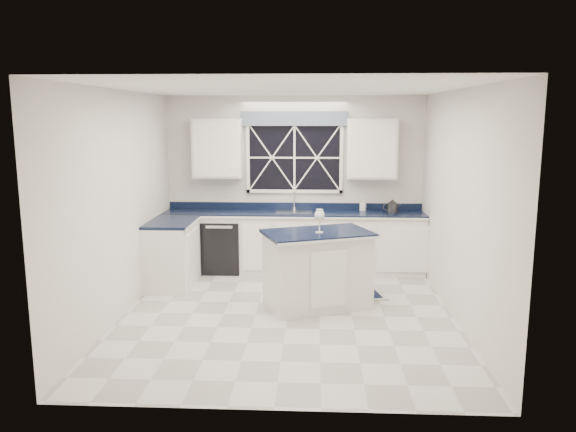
# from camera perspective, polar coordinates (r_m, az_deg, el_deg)

# --- Properties ---
(ground) EXTENTS (4.50, 4.50, 0.00)m
(ground) POSITION_cam_1_polar(r_m,az_deg,el_deg) (6.94, -0.06, -10.02)
(ground) COLOR silver
(ground) RESTS_ON ground
(back_wall) EXTENTS (4.00, 0.10, 2.70)m
(back_wall) POSITION_cam_1_polar(r_m,az_deg,el_deg) (8.82, 0.67, 3.37)
(back_wall) COLOR silver
(back_wall) RESTS_ON ground
(base_cabinets) EXTENTS (3.99, 1.60, 0.90)m
(base_cabinets) POSITION_cam_1_polar(r_m,az_deg,el_deg) (8.54, -1.69, -3.00)
(base_cabinets) COLOR white
(base_cabinets) RESTS_ON ground
(countertop) EXTENTS (3.98, 0.64, 0.04)m
(countertop) POSITION_cam_1_polar(r_m,az_deg,el_deg) (8.59, 0.59, 0.28)
(countertop) COLOR black
(countertop) RESTS_ON base_cabinets
(dishwasher) EXTENTS (0.60, 0.58, 0.82)m
(dishwasher) POSITION_cam_1_polar(r_m,az_deg,el_deg) (8.80, -6.60, -2.93)
(dishwasher) COLOR black
(dishwasher) RESTS_ON ground
(window) EXTENTS (1.65, 0.09, 1.26)m
(window) POSITION_cam_1_polar(r_m,az_deg,el_deg) (8.73, 0.66, 6.46)
(window) COLOR black
(window) RESTS_ON ground
(upper_cabinets) EXTENTS (3.10, 0.34, 0.90)m
(upper_cabinets) POSITION_cam_1_polar(r_m,az_deg,el_deg) (8.61, 0.63, 6.87)
(upper_cabinets) COLOR white
(upper_cabinets) RESTS_ON ground
(faucet) EXTENTS (0.05, 0.20, 0.30)m
(faucet) POSITION_cam_1_polar(r_m,az_deg,el_deg) (8.75, 0.64, 1.65)
(faucet) COLOR silver
(faucet) RESTS_ON countertop
(island) EXTENTS (1.49, 1.20, 0.97)m
(island) POSITION_cam_1_polar(r_m,az_deg,el_deg) (7.12, 3.00, -5.39)
(island) COLOR white
(island) RESTS_ON ground
(rug) EXTENTS (1.27, 0.92, 0.02)m
(rug) POSITION_cam_1_polar(r_m,az_deg,el_deg) (7.72, 5.32, -7.86)
(rug) COLOR #B2B2AD
(rug) RESTS_ON ground
(kettle) EXTENTS (0.28, 0.19, 0.20)m
(kettle) POSITION_cam_1_polar(r_m,az_deg,el_deg) (8.71, 10.54, 0.99)
(kettle) COLOR #2C2C2E
(kettle) RESTS_ON countertop
(wine_glass) EXTENTS (0.12, 0.12, 0.29)m
(wine_glass) POSITION_cam_1_polar(r_m,az_deg,el_deg) (6.91, 3.22, -0.05)
(wine_glass) COLOR silver
(wine_glass) RESTS_ON island
(soap_bottle) EXTENTS (0.11, 0.11, 0.19)m
(soap_bottle) POSITION_cam_1_polar(r_m,az_deg,el_deg) (8.79, 7.64, 1.17)
(soap_bottle) COLOR silver
(soap_bottle) RESTS_ON countertop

